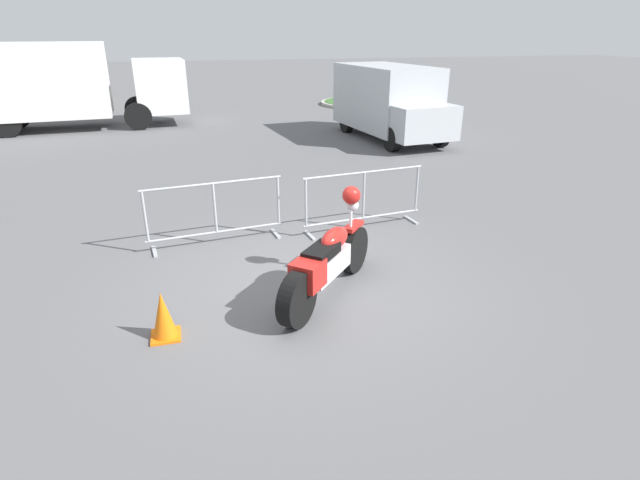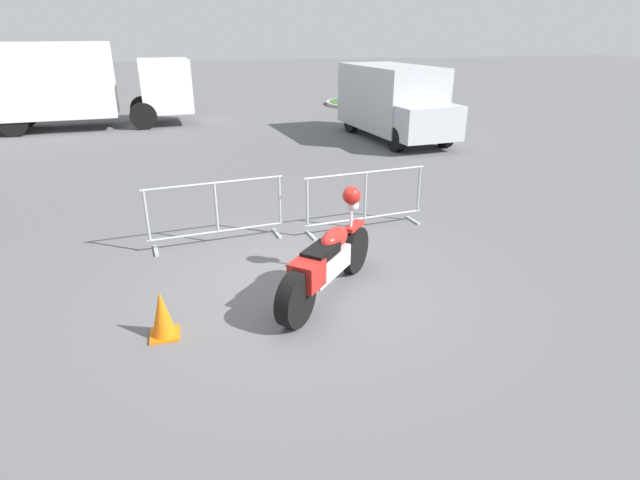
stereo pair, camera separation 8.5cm
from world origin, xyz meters
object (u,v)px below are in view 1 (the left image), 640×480
at_px(parked_car_tan, 81,89).
at_px(traffic_cone, 163,316).
at_px(crowd_barrier_near, 215,212).
at_px(crowd_barrier_far, 364,199).
at_px(motorcycle, 328,261).
at_px(parked_car_red, 19,90).
at_px(pedestrian, 20,98).
at_px(box_truck, 60,83).
at_px(delivery_van, 389,100).

relative_size(parked_car_tan, traffic_cone, 7.62).
relative_size(crowd_barrier_near, crowd_barrier_far, 1.00).
relative_size(crowd_barrier_near, traffic_cone, 3.89).
distance_m(motorcycle, parked_car_red, 23.12).
bearing_deg(parked_car_red, crowd_barrier_near, -167.66).
relative_size(motorcycle, pedestrian, 1.12).
xyz_separation_m(motorcycle, crowd_barrier_near, (-1.31, 2.23, 0.04)).
height_order(motorcycle, parked_car_tan, parked_car_tan).
bearing_deg(crowd_barrier_far, pedestrian, 121.85).
distance_m(parked_car_tan, pedestrian, 4.84).
distance_m(crowd_barrier_far, parked_car_red, 21.67).
distance_m(parked_car_tan, traffic_cone, 22.20).
relative_size(box_truck, delivery_van, 1.51).
relative_size(crowd_barrier_far, traffic_cone, 3.89).
xyz_separation_m(crowd_barrier_near, pedestrian, (-6.40, 14.52, 0.36)).
xyz_separation_m(box_truck, parked_car_tan, (-0.49, 6.85, -0.90)).
bearing_deg(parked_car_tan, traffic_cone, -178.68).
xyz_separation_m(crowd_barrier_far, parked_car_tan, (-7.53, 19.12, 0.18)).
height_order(parked_car_tan, pedestrian, pedestrian).
distance_m(motorcycle, traffic_cone, 2.19).
height_order(parked_car_red, traffic_cone, parked_car_red).
bearing_deg(pedestrian, traffic_cone, 43.90).
height_order(motorcycle, traffic_cone, motorcycle).
bearing_deg(crowd_barrier_far, parked_car_tan, 111.49).
distance_m(box_truck, traffic_cone, 15.45).
height_order(crowd_barrier_near, pedestrian, pedestrian).
distance_m(box_truck, parked_car_tan, 6.93).
bearing_deg(crowd_barrier_near, traffic_cone, -106.87).
relative_size(crowd_barrier_near, parked_car_red, 0.49).
relative_size(parked_car_red, traffic_cone, 7.91).
xyz_separation_m(delivery_van, parked_car_red, (-13.83, 11.45, -0.48)).
xyz_separation_m(delivery_van, traffic_cone, (-7.07, -10.37, -0.95)).
relative_size(delivery_van, pedestrian, 3.07).
distance_m(crowd_barrier_near, traffic_cone, 2.84).
bearing_deg(delivery_van, traffic_cone, -40.55).
height_order(motorcycle, crowd_barrier_far, motorcycle).
xyz_separation_m(motorcycle, crowd_barrier_far, (1.31, 2.23, 0.04)).
bearing_deg(delivery_van, crowd_barrier_far, -31.62).
bearing_deg(parked_car_red, traffic_cone, -172.07).
bearing_deg(pedestrian, delivery_van, 87.49).
distance_m(motorcycle, parked_car_tan, 22.23).
height_order(motorcycle, parked_car_red, parked_car_red).
distance_m(motorcycle, crowd_barrier_far, 2.58).
bearing_deg(motorcycle, pedestrian, 67.12).
distance_m(crowd_barrier_far, pedestrian, 17.10).
relative_size(crowd_barrier_far, delivery_van, 0.44).
distance_m(crowd_barrier_near, parked_car_tan, 19.74).
bearing_deg(parked_car_tan, crowd_barrier_near, -174.89).
bearing_deg(traffic_cone, parked_car_tan, 100.61).
relative_size(motorcycle, parked_car_tan, 0.42).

